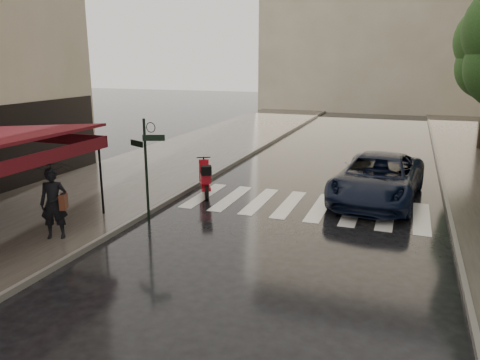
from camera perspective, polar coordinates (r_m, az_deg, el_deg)
The scene contains 10 objects.
ground at distance 11.66m, azimuth -13.53°, elevation -10.00°, with size 120.00×120.00×0.00m, color black.
sidewalk_near at distance 23.76m, azimuth -6.82°, elevation 2.97°, with size 6.00×60.00×0.12m, color #38332D.
curb_near at distance 22.57m, azimuth 0.12°, elevation 2.51°, with size 0.12×60.00×0.16m, color #595651.
curb_far at distance 21.33m, azimuth 23.23°, elevation 0.61°, with size 0.12×60.00×0.16m, color #595651.
crosswalk at distance 15.81m, azimuth 7.86°, elevation -3.13°, with size 7.85×3.20×0.01m.
signpost at distance 14.12m, azimuth -11.38°, elevation 2.25°, with size 1.17×0.29×3.10m.
backdrop_building at distance 47.16m, azimuth 17.23°, elevation 20.24°, with size 22.00×6.00×20.00m, color tan.
pedestrian_with_umbrella at distance 13.08m, azimuth -22.05°, elevation 0.51°, with size 1.53×1.54×2.59m.
scooter at distance 16.81m, azimuth -4.27°, elevation 0.08°, with size 1.09×1.74×1.26m.
parked_car at distance 16.77m, azimuth 16.46°, elevation 0.22°, with size 2.64×5.72×1.59m, color black.
Camera 1 is at (6.04, -8.77, 4.75)m, focal length 35.00 mm.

